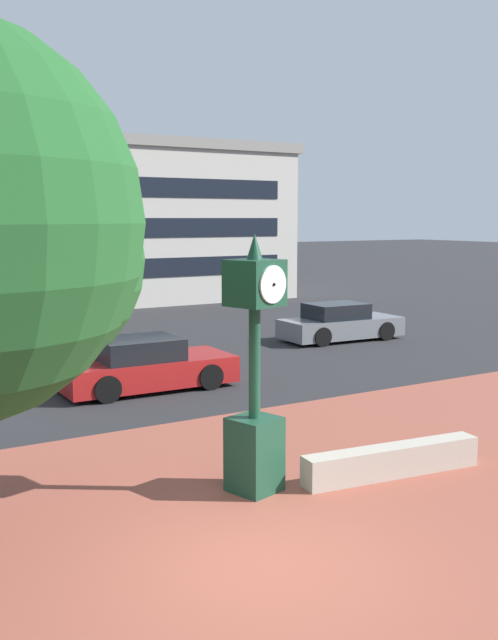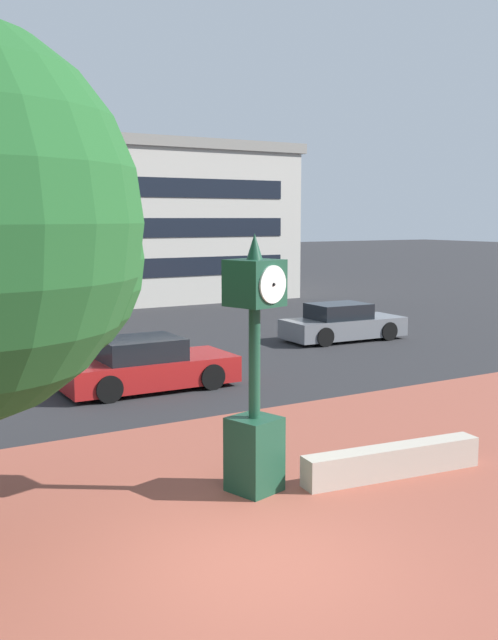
{
  "view_description": "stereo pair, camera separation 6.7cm",
  "coord_description": "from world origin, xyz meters",
  "px_view_note": "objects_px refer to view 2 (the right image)",
  "views": [
    {
      "loc": [
        -4.39,
        -7.25,
        4.17
      ],
      "look_at": [
        1.33,
        2.18,
        2.64
      ],
      "focal_mm": 41.36,
      "sensor_mm": 36.0,
      "label": 1
    },
    {
      "loc": [
        -4.34,
        -7.28,
        4.17
      ],
      "look_at": [
        1.33,
        2.18,
        2.64
      ],
      "focal_mm": 41.36,
      "sensor_mm": 36.0,
      "label": 2
    }
  ],
  "objects_px": {
    "car_street_mid": "(146,366)",
    "car_street_near": "(342,324)",
    "civic_building": "(20,222)",
    "street_clock": "(254,383)",
    "flagpole_primary": "(49,179)"
  },
  "relations": [
    {
      "from": "car_street_near",
      "to": "flagpole_primary",
      "type": "relative_size",
      "value": 0.45
    },
    {
      "from": "street_clock",
      "to": "car_street_near",
      "type": "xyz_separation_m",
      "value": [
        9.94,
        10.53,
        -1.13
      ]
    },
    {
      "from": "street_clock",
      "to": "car_street_near",
      "type": "distance_m",
      "value": 14.52
    },
    {
      "from": "street_clock",
      "to": "car_street_mid",
      "type": "relative_size",
      "value": 0.92
    },
    {
      "from": "street_clock",
      "to": "car_street_mid",
      "type": "xyz_separation_m",
      "value": [
        1.28,
        7.21,
        -1.13
      ]
    },
    {
      "from": "car_street_mid",
      "to": "flagpole_primary",
      "type": "relative_size",
      "value": 0.44
    },
    {
      "from": "car_street_mid",
      "to": "car_street_near",
      "type": "bearing_deg",
      "value": 112.06
    },
    {
      "from": "street_clock",
      "to": "flagpole_primary",
      "type": "relative_size",
      "value": 0.41
    },
    {
      "from": "flagpole_primary",
      "to": "car_street_near",
      "type": "bearing_deg",
      "value": -45.93
    },
    {
      "from": "flagpole_primary",
      "to": "street_clock",
      "type": "bearing_deg",
      "value": -96.94
    },
    {
      "from": "car_street_near",
      "to": "flagpole_primary",
      "type": "distance_m",
      "value": 12.15
    },
    {
      "from": "car_street_near",
      "to": "car_street_mid",
      "type": "relative_size",
      "value": 1.01
    },
    {
      "from": "car_street_near",
      "to": "civic_building",
      "type": "height_order",
      "value": "civic_building"
    },
    {
      "from": "car_street_near",
      "to": "civic_building",
      "type": "bearing_deg",
      "value": -158.98
    },
    {
      "from": "car_street_near",
      "to": "civic_building",
      "type": "distance_m",
      "value": 19.96
    }
  ]
}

